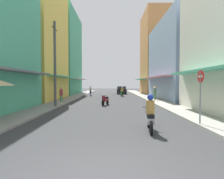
{
  "coord_description": "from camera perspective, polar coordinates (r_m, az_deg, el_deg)",
  "views": [
    {
      "loc": [
        0.21,
        -3.57,
        2.03
      ],
      "look_at": [
        0.26,
        15.62,
        1.36
      ],
      "focal_mm": 29.01,
      "sensor_mm": 36.0,
      "label": 1
    }
  ],
  "objects": [
    {
      "name": "ground_plane",
      "position": [
        21.95,
        -0.7,
        -3.32
      ],
      "size": [
        98.05,
        98.05,
        0.0
      ],
      "primitive_type": "plane",
      "color": "#38383A"
    },
    {
      "name": "sidewalk_left",
      "position": [
        22.6,
        -14.01,
        -3.07
      ],
      "size": [
        1.95,
        52.57,
        0.12
      ],
      "primitive_type": "cube",
      "color": "gray",
      "rests_on": "ground"
    },
    {
      "name": "sidewalk_right",
      "position": [
        22.5,
        12.68,
        -3.08
      ],
      "size": [
        1.95,
        52.57,
        0.12
      ],
      "primitive_type": "cube",
      "color": "#ADA89E",
      "rests_on": "ground"
    },
    {
      "name": "building_left_mid",
      "position": [
        24.69,
        -23.58,
        17.18
      ],
      "size": [
        7.05,
        9.49,
        17.15
      ],
      "color": "#EFD159",
      "rests_on": "ground"
    },
    {
      "name": "building_left_far",
      "position": [
        34.72,
        -16.1,
        10.65
      ],
      "size": [
        7.05,
        10.91,
        14.61
      ],
      "color": "#4CB28C",
      "rests_on": "ground"
    },
    {
      "name": "building_right_mid",
      "position": [
        25.06,
        21.03,
        8.48
      ],
      "size": [
        7.05,
        12.57,
        9.84
      ],
      "color": "#8CA5CC",
      "rests_on": "ground"
    },
    {
      "name": "building_right_far",
      "position": [
        36.05,
        14.51,
        10.88
      ],
      "size": [
        7.05,
        8.44,
        15.28
      ],
      "color": "#D88C4C",
      "rests_on": "ground"
    },
    {
      "name": "motorbike_blue",
      "position": [
        29.6,
        -6.92,
        -0.59
      ],
      "size": [
        0.55,
        1.81,
        1.58
      ],
      "color": "black",
      "rests_on": "ground"
    },
    {
      "name": "motorbike_maroon",
      "position": [
        16.65,
        -2.33,
        -3.27
      ],
      "size": [
        0.72,
        1.75,
        0.96
      ],
      "color": "black",
      "rests_on": "ground"
    },
    {
      "name": "motorbike_silver",
      "position": [
        7.88,
        11.69,
        -7.75
      ],
      "size": [
        0.55,
        1.81,
        1.58
      ],
      "color": "black",
      "rests_on": "ground"
    },
    {
      "name": "motorbike_green",
      "position": [
        27.36,
        3.0,
        -0.79
      ],
      "size": [
        0.56,
        1.8,
        1.58
      ],
      "color": "black",
      "rests_on": "ground"
    },
    {
      "name": "parked_car",
      "position": [
        34.71,
        2.82,
        -0.14
      ],
      "size": [
        1.81,
        4.12,
        1.45
      ],
      "color": "black",
      "rests_on": "ground"
    },
    {
      "name": "pedestrian_foreground",
      "position": [
        21.77,
        13.2,
        -0.91
      ],
      "size": [
        0.44,
        0.44,
        1.68
      ],
      "color": "#598C59",
      "rests_on": "ground"
    },
    {
      "name": "pedestrian_crossing",
      "position": [
        19.55,
        -15.87,
        -1.22
      ],
      "size": [
        0.44,
        0.44,
        1.71
      ],
      "color": "#598C59",
      "rests_on": "ground"
    },
    {
      "name": "utility_pole",
      "position": [
        15.68,
        -17.69,
        7.71
      ],
      "size": [
        0.2,
        1.2,
        7.08
      ],
      "color": "#4C4C4F",
      "rests_on": "ground"
    },
    {
      "name": "street_sign_no_entry",
      "position": [
        9.46,
        25.95,
        -0.11
      ],
      "size": [
        0.07,
        0.6,
        2.65
      ],
      "color": "gray",
      "rests_on": "ground"
    }
  ]
}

